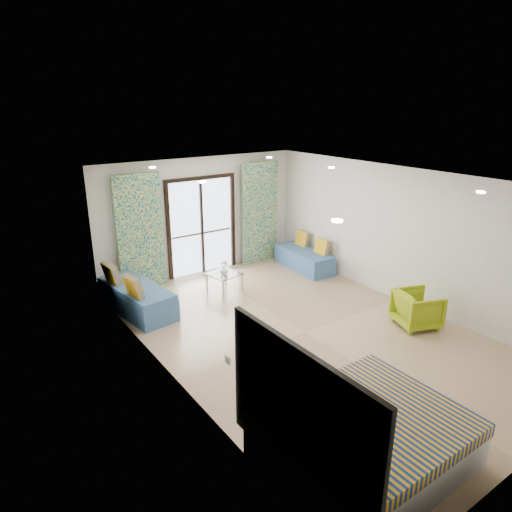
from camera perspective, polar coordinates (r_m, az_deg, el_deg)
floor at (r=8.23m, az=6.17°, el=-9.48°), size 5.00×7.50×0.01m
ceiling at (r=7.34m, az=6.92°, el=9.41°), size 5.00×7.50×0.01m
wall_back at (r=10.65m, az=-6.92°, el=4.95°), size 5.00×0.01×2.70m
wall_left at (r=6.40m, az=-10.61°, el=-4.86°), size 0.01×7.50×2.70m
wall_right at (r=9.46m, az=18.01°, el=2.35°), size 0.01×7.50×2.70m
balcony_door at (r=10.65m, az=-6.83°, el=4.44°), size 1.76×0.08×2.28m
balcony_rail at (r=10.74m, az=-6.79°, el=2.86°), size 1.52×0.03×0.04m
curtain_left at (r=9.91m, az=-14.31°, el=2.83°), size 1.00×0.10×2.50m
curtain_right at (r=11.32m, az=0.48°, el=5.40°), size 1.00×0.10×2.50m
downlight_a at (r=4.98m, az=10.12°, el=4.37°), size 0.12×0.12×0.02m
downlight_b at (r=7.21m, az=26.29°, el=7.18°), size 0.12×0.12×0.02m
downlight_c at (r=7.36m, az=-6.70°, el=9.20°), size 0.12×0.12×0.02m
downlight_d at (r=9.02m, az=9.40°, el=10.85°), size 0.12×0.12×0.02m
downlight_e at (r=9.15m, az=-12.82°, el=10.76°), size 0.12×0.12×0.02m
downlight_f at (r=10.53m, az=1.66°, el=12.22°), size 0.12×0.12×0.02m
headboard at (r=4.59m, az=5.22°, el=-19.45°), size 0.06×2.10×1.50m
switch_plate at (r=5.42m, az=-3.59°, el=-12.79°), size 0.02×0.10×0.10m
bed at (r=5.61m, az=13.25°, el=-21.41°), size 2.14×1.75×0.74m
daybed_left at (r=9.13m, az=-14.78°, el=-5.02°), size 0.97×1.96×0.93m
daybed_right at (r=11.12m, az=6.07°, el=-0.31°), size 0.76×1.69×0.81m
coffee_table at (r=9.74m, az=-3.99°, el=-2.42°), size 0.71×0.71×0.70m
vase at (r=9.66m, az=-4.03°, el=-1.76°), size 0.24×0.24×0.18m
armchair at (r=8.75m, az=19.52°, el=-6.06°), size 0.86×0.89×0.73m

